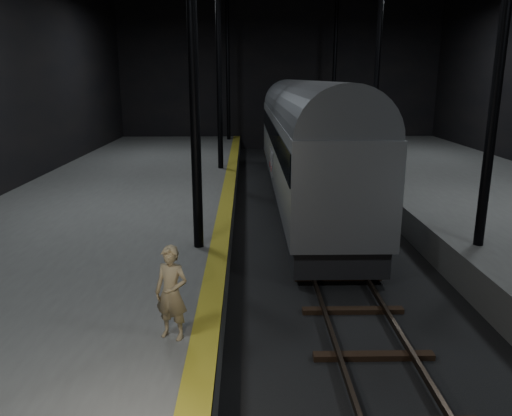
{
  "coord_description": "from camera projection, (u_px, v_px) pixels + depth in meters",
  "views": [
    {
      "loc": [
        -2.5,
        -16.77,
        5.41
      ],
      "look_at": [
        -2.25,
        -3.77,
        2.0
      ],
      "focal_mm": 35.0,
      "sensor_mm": 36.0,
      "label": 1
    }
  ],
  "objects": [
    {
      "name": "tactile_strip",
      "position": [
        225.0,
        208.0,
        17.32
      ],
      "size": [
        0.5,
        43.8,
        0.01
      ],
      "primitive_type": "cube",
      "color": "olive",
      "rests_on": "platform_left"
    },
    {
      "name": "platform_left",
      "position": [
        104.0,
        223.0,
        17.37
      ],
      "size": [
        9.0,
        43.8,
        1.0
      ],
      "primitive_type": "cube",
      "color": "#4F4F4D",
      "rests_on": "ground"
    },
    {
      "name": "train",
      "position": [
        304.0,
        137.0,
        21.65
      ],
      "size": [
        2.9,
        19.36,
        5.17
      ],
      "color": "#A8AAB0",
      "rests_on": "ground"
    },
    {
      "name": "track",
      "position": [
        318.0,
        233.0,
        17.62
      ],
      "size": [
        2.4,
        43.0,
        0.24
      ],
      "color": "#3F3328",
      "rests_on": "ground"
    },
    {
      "name": "woman",
      "position": [
        172.0,
        293.0,
        8.54
      ],
      "size": [
        0.71,
        0.59,
        1.68
      ],
      "primitive_type": "imported",
      "rotation": [
        0.0,
        0.0,
        -0.37
      ],
      "color": "#8C7956",
      "rests_on": "platform_left"
    },
    {
      "name": "ground",
      "position": [
        318.0,
        235.0,
        17.64
      ],
      "size": [
        44.0,
        44.0,
        0.0
      ],
      "primitive_type": "plane",
      "color": "black",
      "rests_on": "ground"
    }
  ]
}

